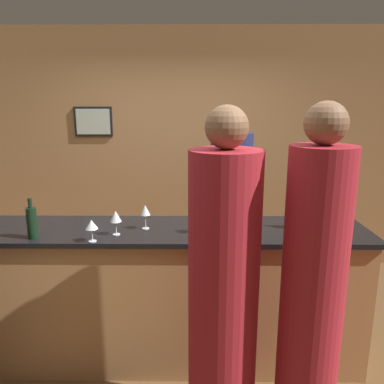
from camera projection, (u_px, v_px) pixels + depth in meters
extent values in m
plane|color=brown|center=(163.00, 356.00, 2.98)|extent=(14.00, 14.00, 0.00)
cube|color=#A37547|center=(174.00, 151.00, 4.44)|extent=(8.00, 0.06, 2.80)
cube|color=black|center=(93.00, 122.00, 4.33)|extent=(0.44, 0.02, 0.34)
cube|color=#B7C6B2|center=(93.00, 122.00, 4.32)|extent=(0.39, 0.00, 0.29)
cube|color=#B27F4C|center=(161.00, 297.00, 2.86)|extent=(2.97, 0.57, 1.03)
cube|color=black|center=(160.00, 231.00, 2.73)|extent=(3.03, 0.63, 0.04)
cylinder|color=#1E234C|center=(230.00, 225.00, 3.49)|extent=(0.38, 0.38, 1.70)
sphere|color=#A37556|center=(233.00, 121.00, 3.27)|extent=(0.21, 0.21, 0.21)
cylinder|color=maroon|center=(223.00, 301.00, 2.12)|extent=(0.40, 0.40, 1.73)
sphere|color=brown|center=(227.00, 127.00, 1.89)|extent=(0.23, 0.23, 0.23)
cylinder|color=maroon|center=(311.00, 307.00, 2.03)|extent=(0.34, 0.34, 1.76)
sphere|color=brown|center=(326.00, 123.00, 1.80)|extent=(0.21, 0.21, 0.21)
cylinder|color=black|center=(310.00, 214.00, 2.69)|extent=(0.07, 0.07, 0.22)
cylinder|color=black|center=(312.00, 194.00, 2.65)|extent=(0.03, 0.03, 0.08)
cylinder|color=black|center=(32.00, 223.00, 2.51)|extent=(0.07, 0.07, 0.21)
cylinder|color=black|center=(30.00, 203.00, 2.48)|extent=(0.03, 0.03, 0.07)
cylinder|color=silver|center=(146.00, 228.00, 2.72)|extent=(0.05, 0.05, 0.00)
cylinder|color=silver|center=(145.00, 222.00, 2.71)|extent=(0.01, 0.01, 0.10)
cone|color=silver|center=(145.00, 210.00, 2.69)|extent=(0.07, 0.07, 0.07)
cylinder|color=silver|center=(195.00, 232.00, 2.64)|extent=(0.05, 0.05, 0.00)
cylinder|color=silver|center=(195.00, 227.00, 2.63)|extent=(0.01, 0.01, 0.08)
cone|color=silver|center=(195.00, 217.00, 2.62)|extent=(0.08, 0.08, 0.06)
cylinder|color=silver|center=(116.00, 234.00, 2.60)|extent=(0.05, 0.05, 0.00)
cylinder|color=silver|center=(116.00, 228.00, 2.59)|extent=(0.01, 0.01, 0.09)
cone|color=silver|center=(116.00, 216.00, 2.57)|extent=(0.08, 0.08, 0.08)
cylinder|color=silver|center=(93.00, 241.00, 2.47)|extent=(0.05, 0.05, 0.00)
cylinder|color=silver|center=(92.00, 235.00, 2.46)|extent=(0.01, 0.01, 0.08)
cone|color=silver|center=(92.00, 224.00, 2.44)|extent=(0.08, 0.08, 0.06)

